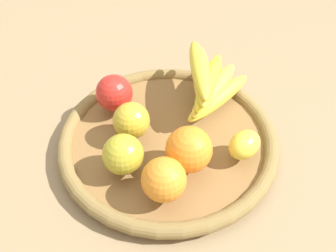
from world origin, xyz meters
TOP-DOWN VIEW (x-y plane):
  - ground_plane at (0.00, 0.00)m, footprint 2.40×2.40m
  - basket at (0.00, 0.00)m, footprint 0.42×0.42m
  - orange_1 at (0.05, 0.07)m, footprint 0.08×0.08m
  - apple_1 at (0.03, -0.06)m, footprint 0.08×0.08m
  - apple_2 at (-0.02, -0.13)m, footprint 0.09×0.09m
  - apple_0 at (0.11, -0.03)m, footprint 0.10×0.10m
  - banana_bunch at (-0.12, 0.03)m, footprint 0.19×0.15m
  - lemon_0 at (-0.02, 0.14)m, footprint 0.08×0.07m
  - orange_0 at (0.12, 0.06)m, footprint 0.10×0.10m

SIDE VIEW (x-z plane):
  - ground_plane at x=0.00m, z-range 0.00..0.00m
  - basket at x=0.00m, z-range 0.00..0.04m
  - lemon_0 at x=-0.02m, z-range 0.04..0.09m
  - apple_1 at x=0.03m, z-range 0.04..0.11m
  - apple_0 at x=0.11m, z-range 0.04..0.11m
  - apple_2 at x=-0.02m, z-range 0.04..0.11m
  - orange_0 at x=0.12m, z-range 0.04..0.11m
  - orange_1 at x=0.05m, z-range 0.04..0.12m
  - banana_bunch at x=-0.12m, z-range 0.04..0.13m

